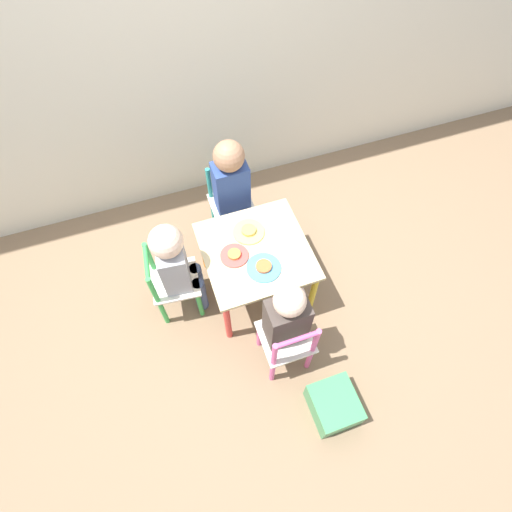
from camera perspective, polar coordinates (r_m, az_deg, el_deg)
name	(u,v)px	position (r m, az deg, el deg)	size (l,w,h in m)	color
ground_plane	(256,286)	(2.54, 0.00, -4.37)	(6.00, 6.00, 0.00)	#7F664C
kids_table	(256,256)	(2.22, 0.00, 0.03)	(0.57, 0.57, 0.43)	beige
chair_teal	(231,204)	(2.59, -3.62, 7.46)	(0.26, 0.26, 0.52)	silver
chair_green	(172,283)	(2.31, -11.97, -3.77)	(0.29, 0.29, 0.52)	silver
chair_pink	(287,342)	(2.12, 4.43, -12.21)	(0.26, 0.26, 0.52)	silver
child_back	(232,186)	(2.38, -3.49, 9.94)	(0.20, 0.22, 0.80)	#4C608E
child_left	(176,263)	(2.13, -11.31, -0.95)	(0.23, 0.21, 0.74)	#4C608E
child_front	(285,318)	(1.97, 4.12, -8.84)	(0.20, 0.21, 0.74)	#7A6B5B
plate_back	(249,231)	(2.23, -1.05, 3.53)	(0.18, 0.18, 0.03)	#EADB66
plate_left	(234,255)	(2.14, -3.11, 0.12)	(0.15, 0.15, 0.03)	#E54C47
plate_front	(264,267)	(2.10, 1.11, -1.63)	(0.18, 0.18, 0.03)	#4C9EE0
storage_bin	(334,405)	(2.24, 11.04, -20.16)	(0.23, 0.25, 0.16)	#3D8E56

